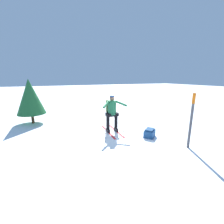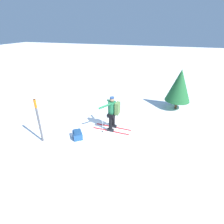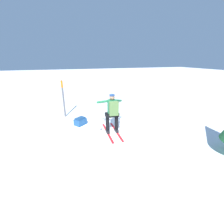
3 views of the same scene
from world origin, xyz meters
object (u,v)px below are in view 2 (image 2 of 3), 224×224
object	(u,v)px
skier	(113,111)
pine_tree	(179,85)
dropped_backpack	(78,135)
trail_marker	(38,118)

from	to	relation	value
skier	pine_tree	bearing A→B (deg)	-40.46
dropped_backpack	pine_tree	size ratio (longest dim) A/B	0.27
skier	trail_marker	size ratio (longest dim) A/B	0.94
trail_marker	pine_tree	distance (m)	7.49
skier	pine_tree	xyz separation A→B (m)	(3.36, -2.87, 0.48)
dropped_backpack	pine_tree	xyz separation A→B (m)	(4.52, -4.10, 1.26)
dropped_backpack	trail_marker	bearing A→B (deg)	115.67
dropped_backpack	skier	bearing A→B (deg)	-46.72
skier	pine_tree	size ratio (longest dim) A/B	0.77
trail_marker	pine_tree	bearing A→B (deg)	-46.44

